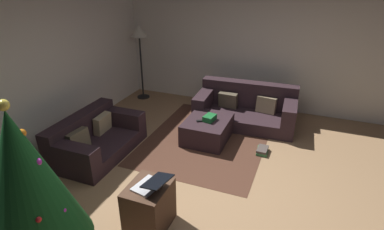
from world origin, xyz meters
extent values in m
plane|color=#93704C|center=(0.00, 0.00, 0.00)|extent=(6.40, 6.40, 0.00)
cube|color=silver|center=(0.00, 3.14, 1.30)|extent=(6.40, 0.12, 2.60)
cube|color=silver|center=(3.14, 0.00, 1.30)|extent=(0.12, 6.40, 2.60)
cube|color=#2D1E23|center=(0.24, 2.15, 0.11)|extent=(1.52, 0.90, 0.22)
cube|color=#2D1E23|center=(0.24, 2.48, 0.42)|extent=(1.51, 0.25, 0.40)
cube|color=#2D1E23|center=(0.88, 2.15, 0.36)|extent=(0.24, 0.89, 0.28)
cube|color=#2D1E23|center=(-0.39, 2.15, 0.36)|extent=(0.24, 0.89, 0.28)
cube|color=tan|center=(0.55, 2.28, 0.37)|extent=(0.37, 0.16, 0.31)
cube|color=brown|center=(-0.06, 2.27, 0.37)|extent=(0.37, 0.18, 0.31)
cube|color=#2D1E23|center=(2.15, 0.21, 0.12)|extent=(1.02, 1.89, 0.24)
cube|color=#2D1E23|center=(2.49, 0.23, 0.49)|extent=(0.33, 1.86, 0.50)
cube|color=#2D1E23|center=(2.19, -0.59, 0.40)|extent=(0.94, 0.29, 0.32)
cube|color=#2D1E23|center=(2.11, 1.02, 0.40)|extent=(0.94, 0.29, 0.32)
cube|color=#8C7A5B|center=(2.31, -0.15, 0.39)|extent=(0.21, 0.38, 0.31)
cube|color=brown|center=(2.28, 0.59, 0.39)|extent=(0.18, 0.37, 0.31)
cube|color=#2D1E23|center=(1.32, 0.68, 0.19)|extent=(0.88, 0.72, 0.38)
cube|color=#19662D|center=(1.31, 0.64, 0.42)|extent=(0.26, 0.20, 0.09)
cube|color=black|center=(1.22, 0.76, 0.39)|extent=(0.12, 0.16, 0.02)
cone|color=#144C1E|center=(-1.65, 1.45, 0.94)|extent=(1.05, 1.05, 1.47)
sphere|color=red|center=(-1.81, 1.16, 0.75)|extent=(0.05, 0.05, 0.05)
sphere|color=#2699E5|center=(-1.60, 1.78, 0.72)|extent=(0.09, 0.09, 0.09)
sphere|color=orange|center=(-1.57, 1.42, 1.43)|extent=(0.08, 0.08, 0.08)
sphere|color=#CC33BF|center=(-1.58, 1.30, 1.17)|extent=(0.08, 0.08, 0.08)
sphere|color=#CC33BF|center=(-1.59, 1.13, 0.67)|extent=(0.07, 0.07, 0.07)
sphere|color=orange|center=(-1.72, 1.56, 1.29)|extent=(0.09, 0.09, 0.09)
sphere|color=#F2D84C|center=(-1.65, 1.45, 1.72)|extent=(0.10, 0.10, 0.10)
cube|color=#4C3323|center=(-0.85, 0.64, 0.28)|extent=(0.52, 0.44, 0.55)
cube|color=silver|center=(-0.85, 0.64, 0.56)|extent=(0.36, 0.29, 0.02)
cube|color=black|center=(-0.88, 0.49, 0.69)|extent=(0.36, 0.29, 0.06)
cube|color=#387A47|center=(1.23, -0.30, 0.02)|extent=(0.29, 0.19, 0.05)
cube|color=#4C423D|center=(1.22, -0.30, 0.07)|extent=(0.26, 0.17, 0.04)
cylinder|color=black|center=(2.64, 2.71, 0.01)|extent=(0.28, 0.28, 0.02)
cylinder|color=black|center=(2.64, 2.71, 0.70)|extent=(0.04, 0.04, 1.40)
cone|color=beige|center=(2.64, 2.71, 1.52)|extent=(0.36, 0.36, 0.24)
cube|color=#4B2D20|center=(1.32, 0.68, 0.00)|extent=(2.60, 2.00, 0.01)
camera|label=1|loc=(-3.25, -0.84, 2.72)|focal=29.28mm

